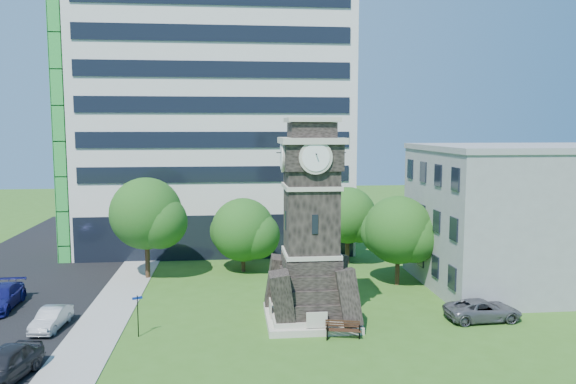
{
  "coord_description": "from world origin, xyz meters",
  "views": [
    {
      "loc": [
        -1.74,
        -30.6,
        11.66
      ],
      "look_at": [
        2.07,
        6.37,
        7.38
      ],
      "focal_mm": 35.0,
      "sensor_mm": 36.0,
      "label": 1
    }
  ],
  "objects": [
    {
      "name": "tree_ne",
      "position": [
        8.24,
        15.9,
        4.05
      ],
      "size": [
        5.31,
        4.83,
        6.63
      ],
      "rotation": [
        0.0,
        0.0,
        0.2
      ],
      "color": "#332114",
      "rests_on": "ground"
    },
    {
      "name": "tree_nc",
      "position": [
        -0.71,
        14.17,
        3.31
      ],
      "size": [
        5.64,
        5.13,
        6.01
      ],
      "rotation": [
        0.0,
        0.0,
        -0.17
      ],
      "color": "#332114",
      "rests_on": "ground"
    },
    {
      "name": "car_street_north",
      "position": [
        -16.62,
        6.3,
        0.73
      ],
      "size": [
        2.23,
        5.13,
        1.47
      ],
      "primitive_type": "imported",
      "rotation": [
        0.0,
        0.0,
        0.03
      ],
      "color": "navy",
      "rests_on": "ground"
    },
    {
      "name": "sidewalk",
      "position": [
        -9.5,
        5.0,
        0.03
      ],
      "size": [
        3.0,
        70.0,
        0.06
      ],
      "primitive_type": "cube",
      "color": "gray",
      "rests_on": "ground"
    },
    {
      "name": "clock_tower",
      "position": [
        3.0,
        2.0,
        5.28
      ],
      "size": [
        5.4,
        5.4,
        12.22
      ],
      "color": "beige",
      "rests_on": "ground"
    },
    {
      "name": "car_east_lot",
      "position": [
        13.43,
        1.01,
        0.64
      ],
      "size": [
        4.68,
        2.31,
        1.28
      ],
      "primitive_type": "imported",
      "rotation": [
        0.0,
        0.0,
        1.61
      ],
      "color": "#54545A",
      "rests_on": "ground"
    },
    {
      "name": "park_bench",
      "position": [
        4.39,
        -0.99,
        0.53
      ],
      "size": [
        1.92,
        0.51,
        0.99
      ],
      "rotation": [
        0.0,
        0.0,
        -0.23
      ],
      "color": "black",
      "rests_on": "ground"
    },
    {
      "name": "tree_east",
      "position": [
        10.61,
        9.14,
        3.98
      ],
      "size": [
        5.54,
        5.04,
        6.66
      ],
      "rotation": [
        0.0,
        0.0,
        0.24
      ],
      "color": "#332114",
      "rests_on": "ground"
    },
    {
      "name": "car_street_mid",
      "position": [
        -12.22,
        2.18,
        0.61
      ],
      "size": [
        1.62,
        3.8,
        1.22
      ],
      "primitive_type": "imported",
      "rotation": [
        0.0,
        0.0,
        -0.09
      ],
      "color": "gray",
      "rests_on": "ground"
    },
    {
      "name": "car_street_south",
      "position": [
        -12.24,
        -4.74,
        0.79
      ],
      "size": [
        2.8,
        4.95,
        1.59
      ],
      "primitive_type": "imported",
      "rotation": [
        0.0,
        0.0,
        -0.21
      ],
      "color": "black",
      "rests_on": "ground"
    },
    {
      "name": "ground",
      "position": [
        0.0,
        0.0,
        0.0
      ],
      "size": [
        160.0,
        160.0,
        0.0
      ],
      "primitive_type": "plane",
      "color": "#335F1B",
      "rests_on": "ground"
    },
    {
      "name": "office_low",
      "position": [
        19.97,
        8.0,
        5.21
      ],
      "size": [
        15.2,
        12.2,
        10.4
      ],
      "color": "gray",
      "rests_on": "ground"
    },
    {
      "name": "tree_nw",
      "position": [
        -8.15,
        12.92,
        4.89
      ],
      "size": [
        6.1,
        5.54,
        7.86
      ],
      "rotation": [
        0.0,
        0.0,
        0.08
      ],
      "color": "#332114",
      "rests_on": "ground"
    },
    {
      "name": "office_tall",
      "position": [
        -3.2,
        25.84,
        14.22
      ],
      "size": [
        26.2,
        15.11,
        28.6
      ],
      "color": "silver",
      "rests_on": "ground"
    },
    {
      "name": "street_sign",
      "position": [
        -6.98,
        0.39,
        1.48
      ],
      "size": [
        0.57,
        0.06,
        2.37
      ],
      "rotation": [
        0.0,
        0.0,
        0.43
      ],
      "color": "black",
      "rests_on": "ground"
    }
  ]
}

